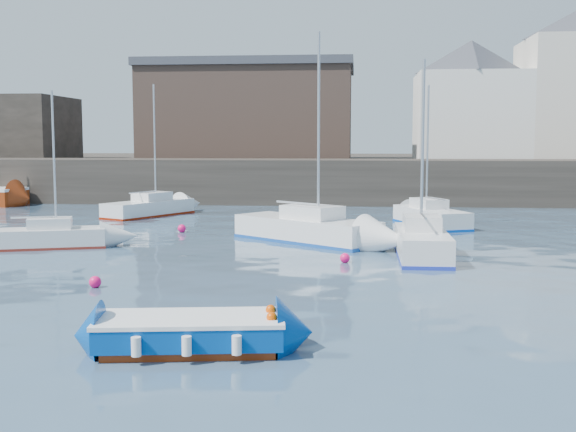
# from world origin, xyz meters

# --- Properties ---
(water) EXTENTS (220.00, 220.00, 0.00)m
(water) POSITION_xyz_m (0.00, 0.00, 0.00)
(water) COLOR #2D4760
(water) RESTS_ON ground
(quay_wall) EXTENTS (90.00, 5.00, 3.00)m
(quay_wall) POSITION_xyz_m (0.00, 35.00, 1.50)
(quay_wall) COLOR #28231E
(quay_wall) RESTS_ON ground
(land_strip) EXTENTS (90.00, 32.00, 2.80)m
(land_strip) POSITION_xyz_m (0.00, 53.00, 1.40)
(land_strip) COLOR #28231E
(land_strip) RESTS_ON ground
(bldg_east_d) EXTENTS (11.14, 11.14, 8.95)m
(bldg_east_d) POSITION_xyz_m (11.00, 41.50, 7.36)
(bldg_east_d) COLOR white
(bldg_east_d) RESTS_ON land_strip
(warehouse) EXTENTS (16.40, 10.40, 7.60)m
(warehouse) POSITION_xyz_m (-6.00, 43.00, 6.62)
(warehouse) COLOR #3D2D26
(warehouse) RESTS_ON land_strip
(blue_dinghy) EXTENTS (4.00, 2.25, 0.72)m
(blue_dinghy) POSITION_xyz_m (-0.83, -0.36, 0.40)
(blue_dinghy) COLOR maroon
(blue_dinghy) RESTS_ON ground
(sailboat_a) EXTENTS (5.04, 2.99, 6.25)m
(sailboat_a) POSITION_xyz_m (-9.88, 13.07, 0.44)
(sailboat_a) COLOR white
(sailboat_a) RESTS_ON ground
(sailboat_b) EXTENTS (6.65, 5.89, 8.71)m
(sailboat_b) POSITION_xyz_m (0.44, 15.88, 0.57)
(sailboat_b) COLOR white
(sailboat_b) RESTS_ON ground
(sailboat_c) EXTENTS (1.79, 5.52, 7.26)m
(sailboat_c) POSITION_xyz_m (4.95, 12.21, 0.56)
(sailboat_c) COLOR white
(sailboat_c) RESTS_ON ground
(sailboat_f) EXTENTS (3.61, 5.67, 7.05)m
(sailboat_f) POSITION_xyz_m (6.27, 22.17, 0.50)
(sailboat_f) COLOR white
(sailboat_f) RESTS_ON ground
(sailboat_h) EXTENTS (4.36, 5.99, 7.47)m
(sailboat_h) POSITION_xyz_m (-9.27, 25.61, 0.49)
(sailboat_h) COLOR white
(sailboat_h) RESTS_ON ground
(buoy_near) EXTENTS (0.36, 0.36, 0.36)m
(buoy_near) POSITION_xyz_m (-5.08, 5.69, 0.00)
(buoy_near) COLOR #FF1063
(buoy_near) RESTS_ON ground
(buoy_mid) EXTENTS (0.35, 0.35, 0.35)m
(buoy_mid) POSITION_xyz_m (2.14, 10.74, 0.00)
(buoy_mid) COLOR #FF1063
(buoy_mid) RESTS_ON ground
(buoy_far) EXTENTS (0.39, 0.39, 0.39)m
(buoy_far) POSITION_xyz_m (-5.64, 18.52, 0.00)
(buoy_far) COLOR #FF1063
(buoy_far) RESTS_ON ground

